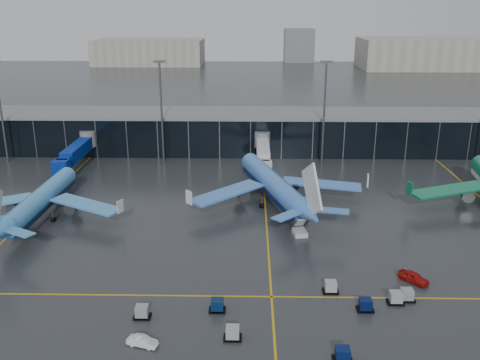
{
  "coord_description": "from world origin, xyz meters",
  "views": [
    {
      "loc": [
        6.96,
        -79.87,
        38.4
      ],
      "look_at": [
        5.0,
        18.0,
        6.0
      ],
      "focal_mm": 40.0,
      "sensor_mm": 36.0,
      "label": 1
    }
  ],
  "objects_px": {
    "service_van_white": "(143,341)",
    "service_van_red": "(414,277)",
    "airliner_arkefly": "(40,188)",
    "airliner_klm_near": "(273,172)",
    "mobile_airstair": "(300,231)",
    "baggage_carts": "(306,311)"
  },
  "relations": [
    {
      "from": "service_van_white",
      "to": "service_van_red",
      "type": "bearing_deg",
      "value": -50.17
    },
    {
      "from": "airliner_arkefly",
      "to": "airliner_klm_near",
      "type": "bearing_deg",
      "value": 12.53
    },
    {
      "from": "mobile_airstair",
      "to": "service_van_white",
      "type": "relative_size",
      "value": 0.94
    },
    {
      "from": "service_van_white",
      "to": "baggage_carts",
      "type": "bearing_deg",
      "value": -55.0
    },
    {
      "from": "baggage_carts",
      "to": "service_van_red",
      "type": "xyz_separation_m",
      "value": [
        16.48,
        9.17,
        0.02
      ]
    },
    {
      "from": "baggage_carts",
      "to": "mobile_airstair",
      "type": "bearing_deg",
      "value": 86.74
    },
    {
      "from": "airliner_arkefly",
      "to": "baggage_carts",
      "type": "bearing_deg",
      "value": -33.75
    },
    {
      "from": "service_van_red",
      "to": "airliner_arkefly",
      "type": "bearing_deg",
      "value": 118.45
    },
    {
      "from": "baggage_carts",
      "to": "service_van_red",
      "type": "distance_m",
      "value": 18.86
    },
    {
      "from": "mobile_airstair",
      "to": "airliner_arkefly",
      "type": "bearing_deg",
      "value": 163.27
    },
    {
      "from": "airliner_arkefly",
      "to": "service_van_white",
      "type": "distance_m",
      "value": 47.61
    },
    {
      "from": "airliner_klm_near",
      "to": "service_van_red",
      "type": "bearing_deg",
      "value": -75.8
    },
    {
      "from": "baggage_carts",
      "to": "service_van_white",
      "type": "height_order",
      "value": "baggage_carts"
    },
    {
      "from": "airliner_arkefly",
      "to": "service_van_red",
      "type": "height_order",
      "value": "airliner_arkefly"
    },
    {
      "from": "airliner_arkefly",
      "to": "baggage_carts",
      "type": "relative_size",
      "value": 1.04
    },
    {
      "from": "baggage_carts",
      "to": "service_van_white",
      "type": "bearing_deg",
      "value": -161.11
    },
    {
      "from": "mobile_airstair",
      "to": "service_van_white",
      "type": "height_order",
      "value": "mobile_airstair"
    },
    {
      "from": "airliner_klm_near",
      "to": "mobile_airstair",
      "type": "height_order",
      "value": "airliner_klm_near"
    },
    {
      "from": "airliner_arkefly",
      "to": "mobile_airstair",
      "type": "xyz_separation_m",
      "value": [
        47.75,
        -6.87,
        -5.19
      ]
    },
    {
      "from": "airliner_arkefly",
      "to": "baggage_carts",
      "type": "height_order",
      "value": "airliner_arkefly"
    },
    {
      "from": "airliner_klm_near",
      "to": "baggage_carts",
      "type": "xyz_separation_m",
      "value": [
        2.72,
        -41.11,
        -5.84
      ]
    },
    {
      "from": "airliner_klm_near",
      "to": "service_van_white",
      "type": "xyz_separation_m",
      "value": [
        -17.1,
        -47.89,
        -5.99
      ]
    }
  ]
}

